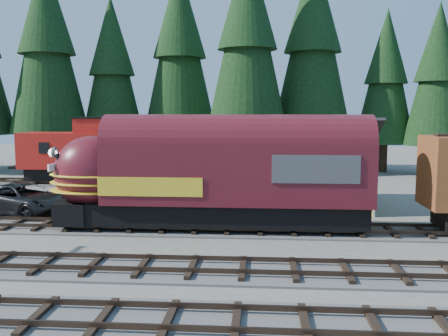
# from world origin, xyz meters

# --- Properties ---
(ground) EXTENTS (120.00, 120.00, 0.00)m
(ground) POSITION_xyz_m (0.00, 0.00, 0.00)
(ground) COLOR #6B665B
(ground) RESTS_ON ground
(track_spur) EXTENTS (32.00, 3.20, 0.33)m
(track_spur) POSITION_xyz_m (-10.00, 18.00, 0.06)
(track_spur) COLOR #4C4947
(track_spur) RESTS_ON ground
(depot) EXTENTS (12.80, 7.00, 5.30)m
(depot) POSITION_xyz_m (-0.00, 10.50, 2.96)
(depot) COLOR gold
(depot) RESTS_ON ground
(conifer_backdrop) EXTENTS (81.28, 23.85, 17.51)m
(conifer_backdrop) POSITION_xyz_m (0.43, 25.13, 10.72)
(conifer_backdrop) COLOR black
(conifer_backdrop) RESTS_ON ground
(locomotive) EXTENTS (15.16, 3.01, 4.12)m
(locomotive) POSITION_xyz_m (-2.71, 4.00, 2.43)
(locomotive) COLOR black
(locomotive) RESTS_ON ground
(caboose) EXTENTS (9.03, 2.62, 4.70)m
(caboose) POSITION_xyz_m (-13.75, 18.00, 2.36)
(caboose) COLOR black
(caboose) RESTS_ON ground
(pickup_truck_a) EXTENTS (6.59, 4.92, 1.66)m
(pickup_truck_a) POSITION_xyz_m (-12.92, 6.90, 0.83)
(pickup_truck_a) COLOR black
(pickup_truck_a) RESTS_ON ground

